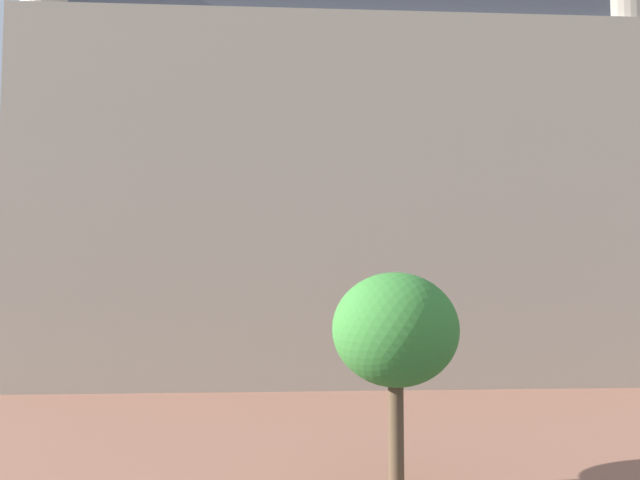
# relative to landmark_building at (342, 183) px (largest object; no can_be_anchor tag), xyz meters

# --- Properties ---
(landmark_building) EXTENTS (30.00, 13.24, 31.68)m
(landmark_building) POSITION_rel_landmark_building_xyz_m (0.00, 0.00, 0.00)
(landmark_building) COLOR #B2A893
(landmark_building) RESTS_ON ground_plane
(tree_curb_far) EXTENTS (2.94, 2.94, 4.99)m
(tree_curb_far) POSITION_rel_landmark_building_xyz_m (-0.49, -18.14, -6.35)
(tree_curb_far) COLOR brown
(tree_curb_far) RESTS_ON ground_plane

